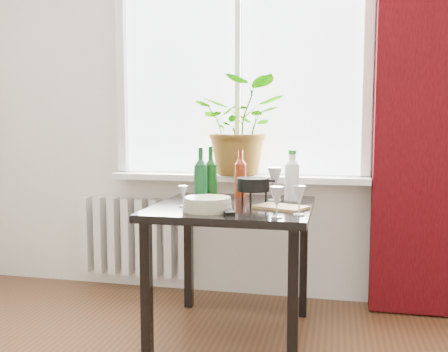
% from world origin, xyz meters
% --- Properties ---
extents(window, '(1.72, 0.08, 1.62)m').
position_xyz_m(window, '(0.00, 2.22, 1.60)').
color(window, white).
rests_on(window, ground).
extents(windowsill, '(1.72, 0.20, 0.04)m').
position_xyz_m(windowsill, '(0.00, 2.15, 0.82)').
color(windowsill, white).
rests_on(windowsill, ground).
extents(curtain, '(0.50, 0.12, 2.56)m').
position_xyz_m(curtain, '(1.12, 2.12, 1.30)').
color(curtain, '#350408').
rests_on(curtain, ground).
extents(radiator, '(0.80, 0.10, 0.55)m').
position_xyz_m(radiator, '(-0.75, 2.18, 0.38)').
color(radiator, silver).
rests_on(radiator, ground).
extents(table, '(0.85, 0.85, 0.74)m').
position_xyz_m(table, '(0.10, 1.55, 0.65)').
color(table, black).
rests_on(table, ground).
extents(potted_plant, '(0.58, 0.51, 0.64)m').
position_xyz_m(potted_plant, '(0.04, 2.15, 1.17)').
color(potted_plant, '#3E7A20').
rests_on(potted_plant, windowsill).
extents(wine_bottle_left, '(0.10, 0.10, 0.32)m').
position_xyz_m(wine_bottle_left, '(-0.08, 1.55, 0.90)').
color(wine_bottle_left, '#0D451C').
rests_on(wine_bottle_left, table).
extents(wine_bottle_right, '(0.09, 0.09, 0.32)m').
position_xyz_m(wine_bottle_right, '(-0.04, 1.62, 0.90)').
color(wine_bottle_right, '#0B3C0E').
rests_on(wine_bottle_right, table).
extents(bottle_amber, '(0.07, 0.07, 0.29)m').
position_xyz_m(bottle_amber, '(0.08, 1.86, 0.89)').
color(bottle_amber, maroon).
rests_on(bottle_amber, table).
extents(cleaning_bottle, '(0.09, 0.09, 0.30)m').
position_xyz_m(cleaning_bottle, '(0.40, 1.78, 0.89)').
color(cleaning_bottle, white).
rests_on(cleaning_bottle, table).
extents(wineglass_front_right, '(0.07, 0.07, 0.15)m').
position_xyz_m(wineglass_front_right, '(0.38, 1.22, 0.81)').
color(wineglass_front_right, '#B2BBC0').
rests_on(wineglass_front_right, table).
extents(wineglass_far_right, '(0.06, 0.06, 0.15)m').
position_xyz_m(wineglass_far_right, '(0.48, 1.31, 0.81)').
color(wineglass_far_right, silver).
rests_on(wineglass_far_right, table).
extents(wineglass_back_center, '(0.10, 0.10, 0.20)m').
position_xyz_m(wineglass_back_center, '(0.31, 1.74, 0.84)').
color(wineglass_back_center, silver).
rests_on(wineglass_back_center, table).
extents(wineglass_back_left, '(0.08, 0.08, 0.18)m').
position_xyz_m(wineglass_back_left, '(-0.11, 1.73, 0.83)').
color(wineglass_back_left, silver).
rests_on(wineglass_back_left, table).
extents(wineglass_front_left, '(0.05, 0.05, 0.11)m').
position_xyz_m(wineglass_front_left, '(-0.15, 1.43, 0.80)').
color(wineglass_front_left, silver).
rests_on(wineglass_front_left, table).
extents(plate_stack, '(0.32, 0.32, 0.07)m').
position_xyz_m(plate_stack, '(0.01, 1.33, 0.77)').
color(plate_stack, beige).
rests_on(plate_stack, table).
extents(fondue_pot, '(0.27, 0.25, 0.14)m').
position_xyz_m(fondue_pot, '(0.20, 1.63, 0.81)').
color(fondue_pot, black).
rests_on(fondue_pot, table).
extents(tv_remote, '(0.11, 0.17, 0.02)m').
position_xyz_m(tv_remote, '(0.13, 1.29, 0.75)').
color(tv_remote, black).
rests_on(tv_remote, table).
extents(cutting_board, '(0.30, 0.26, 0.01)m').
position_xyz_m(cutting_board, '(0.37, 1.49, 0.75)').
color(cutting_board, '#AD834E').
rests_on(cutting_board, table).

